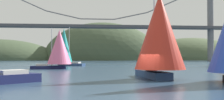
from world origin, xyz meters
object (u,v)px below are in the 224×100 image
sailboat_scarlet_sail (159,33)px  sailboat_pink_spinnaker (59,48)px  channel_buoy (216,64)px  sailboat_teal_sail (64,46)px

sailboat_scarlet_sail → sailboat_pink_spinnaker: bearing=117.1°
channel_buoy → sailboat_pink_spinnaker: bearing=-160.4°
sailboat_pink_spinnaker → sailboat_teal_sail: bearing=90.5°
sailboat_teal_sail → channel_buoy: (37.32, -1.91, -4.36)m
sailboat_teal_sail → channel_buoy: 37.62m
sailboat_scarlet_sail → channel_buoy: sailboat_scarlet_sail is taller
sailboat_scarlet_sail → channel_buoy: size_ratio=3.72×
sailboat_scarlet_sail → sailboat_pink_spinnaker: (-12.23, 23.93, -0.75)m
channel_buoy → sailboat_scarlet_sail: bearing=-123.9°
sailboat_scarlet_sail → sailboat_pink_spinnaker: 26.89m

